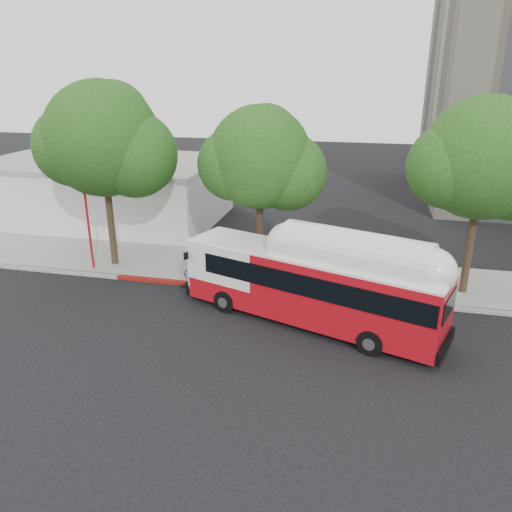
{
  "coord_description": "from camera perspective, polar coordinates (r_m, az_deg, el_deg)",
  "views": [
    {
      "loc": [
        4.19,
        -17.64,
        10.02
      ],
      "look_at": [
        -0.51,
        3.0,
        2.17
      ],
      "focal_mm": 35.0,
      "sensor_mm": 36.0,
      "label": 1
    }
  ],
  "objects": [
    {
      "name": "street_tree_left",
      "position": [
        26.67,
        -16.16,
        12.22
      ],
      "size": [
        6.67,
        5.8,
        9.74
      ],
      "color": "#2D2116",
      "rests_on": "ground"
    },
    {
      "name": "signal_pole",
      "position": [
        27.43,
        -18.55,
        2.94
      ],
      "size": [
        0.13,
        0.43,
        4.49
      ],
      "color": "red",
      "rests_on": "ground"
    },
    {
      "name": "red_curb_segment",
      "position": [
        24.78,
        -5.18,
        -3.38
      ],
      "size": [
        10.0,
        0.32,
        0.16
      ],
      "primitive_type": "cube",
      "color": "maroon",
      "rests_on": "ground"
    },
    {
      "name": "ground",
      "position": [
        20.71,
        -0.48,
        -8.58
      ],
      "size": [
        120.0,
        120.0,
        0.0
      ],
      "primitive_type": "plane",
      "color": "black",
      "rests_on": "ground"
    },
    {
      "name": "transit_bus",
      "position": [
        20.79,
        6.37,
        -3.56
      ],
      "size": [
        11.85,
        5.91,
        3.5
      ],
      "rotation": [
        0.0,
        0.0,
        -0.34
      ],
      "color": "#AD0C15",
      "rests_on": "ground"
    },
    {
      "name": "sidewalk",
      "position": [
        26.44,
        2.75,
        -1.77
      ],
      "size": [
        60.0,
        5.0,
        0.15
      ],
      "primitive_type": "cube",
      "color": "gray",
      "rests_on": "ground"
    },
    {
      "name": "street_tree_right",
      "position": [
        24.37,
        25.46,
        9.53
      ],
      "size": [
        6.21,
        5.4,
        9.18
      ],
      "color": "#2D2116",
      "rests_on": "ground"
    },
    {
      "name": "low_commercial_bldg",
      "position": [
        37.33,
        -16.83,
        7.32
      ],
      "size": [
        16.2,
        10.2,
        4.25
      ],
      "color": "silver",
      "rests_on": "ground"
    },
    {
      "name": "street_tree_mid",
      "position": [
        24.52,
        1.41,
        10.69
      ],
      "size": [
        5.75,
        5.0,
        8.62
      ],
      "color": "#2D2116",
      "rests_on": "ground"
    },
    {
      "name": "curb_strip",
      "position": [
        24.09,
        1.65,
        -4.04
      ],
      "size": [
        60.0,
        0.3,
        0.15
      ],
      "primitive_type": "cube",
      "color": "gray",
      "rests_on": "ground"
    }
  ]
}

